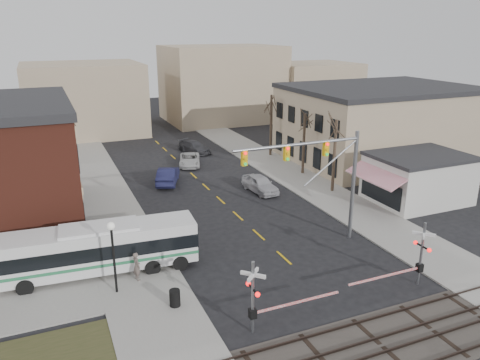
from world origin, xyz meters
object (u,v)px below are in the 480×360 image
object	(u,v)px
trash_bin	(175,298)
car_d	(195,147)
street_lamp	(112,243)
car_b	(168,175)
pedestrian_near	(137,266)
car_a	(260,184)
car_c	(190,160)
transit_bus	(101,248)
rr_crossing_east	(416,256)
traffic_signal_mast	(323,167)
rr_crossing_west	(261,297)
pedestrian_far	(117,244)

from	to	relation	value
trash_bin	car_d	size ratio (longest dim) A/B	0.20
street_lamp	trash_bin	world-z (taller)	street_lamp
car_b	pedestrian_near	bearing A→B (deg)	91.65
car_a	pedestrian_near	distance (m)	18.28
trash_bin	car_c	xyz separation A→B (m)	(9.09, 26.55, 0.06)
transit_bus	car_a	xyz separation A→B (m)	(15.70, 9.94, -0.93)
street_lamp	car_d	distance (m)	32.38
car_c	car_a	bearing A→B (deg)	-54.64
car_b	car_d	world-z (taller)	car_b
car_a	car_c	size ratio (longest dim) A/B	0.97
rr_crossing_east	street_lamp	size ratio (longest dim) A/B	1.28
car_a	car_c	xyz separation A→B (m)	(-3.48, 11.07, -0.13)
traffic_signal_mast	car_b	distance (m)	19.31
street_lamp	car_c	xyz separation A→B (m)	(11.83, 23.85, -2.58)
rr_crossing_west	street_lamp	world-z (taller)	street_lamp
pedestrian_near	car_b	bearing A→B (deg)	-33.97
street_lamp	car_c	size ratio (longest dim) A/B	0.92
car_c	car_d	distance (m)	5.67
trash_bin	rr_crossing_west	bearing A→B (deg)	-46.92
car_b	pedestrian_far	world-z (taller)	car_b
rr_crossing_west	street_lamp	xyz separation A→B (m)	(-6.19, 6.40, 1.28)
traffic_signal_mast	pedestrian_near	world-z (taller)	traffic_signal_mast
pedestrian_far	car_d	bearing A→B (deg)	38.71
trash_bin	car_d	distance (m)	33.72
traffic_signal_mast	street_lamp	size ratio (longest dim) A/B	2.16
car_c	car_d	xyz separation A→B (m)	(2.25, 5.20, 0.05)
rr_crossing_west	pedestrian_far	size ratio (longest dim) A/B	3.75
pedestrian_near	car_d	bearing A→B (deg)	-37.85
street_lamp	car_a	size ratio (longest dim) A/B	0.94
transit_bus	pedestrian_near	distance (m)	2.71
rr_crossing_west	rr_crossing_east	distance (m)	10.32
transit_bus	car_a	bearing A→B (deg)	32.33
trash_bin	pedestrian_near	bearing A→B (deg)	110.34
rr_crossing_east	car_b	xyz separation A→B (m)	(-8.52, 24.67, -1.14)
car_b	car_c	bearing A→B (deg)	-104.44
traffic_signal_mast	car_b	bearing A→B (deg)	110.18
car_c	trash_bin	bearing A→B (deg)	-90.98
traffic_signal_mast	trash_bin	bearing A→B (deg)	-161.92
transit_bus	pedestrian_far	xyz separation A→B (m)	(1.21, 2.05, -0.86)
street_lamp	trash_bin	size ratio (longest dim) A/B	4.57
trash_bin	pedestrian_far	distance (m)	7.84
traffic_signal_mast	rr_crossing_west	size ratio (longest dim) A/B	1.69
rr_crossing_east	pedestrian_near	world-z (taller)	rr_crossing_east
car_a	car_b	size ratio (longest dim) A/B	0.92
rr_crossing_east	transit_bus	bearing A→B (deg)	152.31
transit_bus	rr_crossing_east	world-z (taller)	rr_crossing_east
street_lamp	car_b	world-z (taller)	street_lamp
trash_bin	pedestrian_far	bearing A→B (deg)	104.25
rr_crossing_east	car_c	xyz separation A→B (m)	(-4.67, 29.87, -1.31)
rr_crossing_east	pedestrian_near	xyz separation A→B (m)	(-15.11, 6.96, -0.95)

